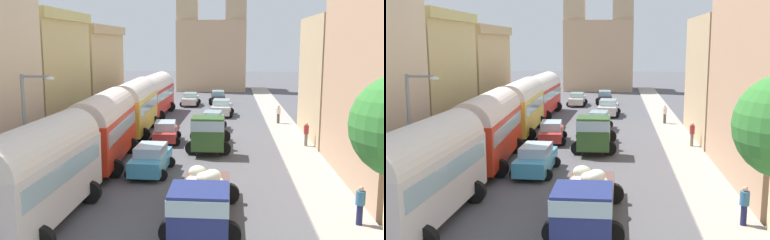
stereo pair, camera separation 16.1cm
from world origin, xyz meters
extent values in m
plane|color=#4E4D52|center=(0.00, 27.00, 0.00)|extent=(154.00, 154.00, 0.00)
cube|color=#9E9B8C|center=(-7.25, 27.00, 0.07)|extent=(2.50, 70.00, 0.14)
cube|color=#A1978E|center=(7.25, 27.00, 0.07)|extent=(2.50, 70.00, 0.14)
cube|color=tan|center=(-10.58, 21.50, 4.28)|extent=(4.16, 9.27, 8.56)
cube|color=#CEC075|center=(-10.58, 21.50, 8.90)|extent=(4.58, 9.27, 0.69)
cube|color=tan|center=(-11.16, 32.25, 3.92)|extent=(5.32, 11.13, 7.83)
cube|color=tan|center=(-11.16, 32.25, 8.22)|extent=(5.86, 11.13, 0.77)
cube|color=tan|center=(11.21, 24.15, 4.47)|extent=(5.42, 9.49, 8.93)
cube|color=tan|center=(0.00, 59.63, 5.13)|extent=(10.06, 7.54, 10.26)
cube|color=tan|center=(-3.52, 57.75, 7.55)|extent=(2.96, 2.96, 15.10)
cube|color=tan|center=(3.52, 57.75, 7.55)|extent=(2.96, 2.96, 15.10)
cube|color=silver|center=(-4.60, 6.50, 1.71)|extent=(2.61, 8.21, 2.41)
cylinder|color=silver|center=(-4.60, 6.50, 2.91)|extent=(2.56, 8.05, 2.31)
cube|color=#99B7C6|center=(-4.60, 6.50, 2.24)|extent=(2.64, 7.56, 0.77)
cylinder|color=black|center=(-5.63, 9.06, 0.50)|extent=(1.00, 0.35, 1.00)
cylinder|color=black|center=(-3.40, 8.99, 0.50)|extent=(1.00, 0.35, 1.00)
cylinder|color=black|center=(-3.57, 3.94, 0.50)|extent=(1.00, 0.35, 1.00)
cube|color=red|center=(-4.60, 15.50, 1.73)|extent=(2.84, 8.78, 2.47)
cylinder|color=silver|center=(-4.60, 15.50, 2.97)|extent=(2.78, 8.61, 2.41)
cube|color=#99B7C6|center=(-4.60, 15.50, 2.28)|extent=(2.86, 8.09, 0.79)
cylinder|color=black|center=(-5.88, 18.14, 0.50)|extent=(1.00, 0.35, 1.00)
cylinder|color=black|center=(-3.55, 18.24, 0.50)|extent=(1.00, 0.35, 1.00)
cylinder|color=black|center=(-5.65, 12.76, 0.50)|extent=(1.00, 0.35, 1.00)
cylinder|color=black|center=(-3.32, 12.86, 0.50)|extent=(1.00, 0.35, 1.00)
cube|color=yellow|center=(-4.60, 24.50, 1.78)|extent=(2.47, 8.66, 2.55)
cylinder|color=silver|center=(-4.60, 24.50, 3.05)|extent=(2.42, 8.49, 2.28)
cube|color=#99B7C6|center=(-4.60, 24.50, 2.34)|extent=(2.50, 7.97, 0.82)
cylinder|color=black|center=(-5.75, 27.15, 0.50)|extent=(1.00, 0.35, 1.00)
cylinder|color=black|center=(-3.54, 27.19, 0.50)|extent=(1.00, 0.35, 1.00)
cylinder|color=black|center=(-5.66, 21.81, 0.50)|extent=(1.00, 0.35, 1.00)
cylinder|color=black|center=(-3.45, 21.85, 0.50)|extent=(1.00, 0.35, 1.00)
cube|color=red|center=(-4.60, 33.50, 1.67)|extent=(2.76, 9.92, 2.34)
cylinder|color=silver|center=(-4.60, 33.50, 2.84)|extent=(2.70, 9.72, 2.39)
cube|color=#99B7C6|center=(-4.60, 33.50, 2.18)|extent=(2.78, 9.13, 0.75)
cylinder|color=black|center=(-5.66, 36.59, 0.50)|extent=(1.00, 0.35, 1.00)
cylinder|color=black|center=(-3.34, 36.51, 0.50)|extent=(1.00, 0.35, 1.00)
cylinder|color=black|center=(-5.86, 30.49, 0.50)|extent=(1.00, 0.35, 1.00)
cylinder|color=black|center=(-3.54, 30.41, 0.50)|extent=(1.00, 0.35, 1.00)
cube|color=navy|center=(1.72, 4.87, 1.30)|extent=(2.04, 2.02, 1.71)
cube|color=#99B7C6|center=(1.72, 4.87, 1.78)|extent=(2.08, 2.10, 0.55)
cube|color=brown|center=(1.74, 8.48, 0.73)|extent=(2.06, 5.22, 0.55)
ellipsoid|color=silver|center=(1.93, 9.07, 1.24)|extent=(1.14, 1.12, 0.47)
ellipsoid|color=beige|center=(1.36, 8.40, 1.28)|extent=(1.20, 1.13, 0.57)
ellipsoid|color=beige|center=(2.12, 8.66, 1.24)|extent=(1.17, 1.24, 0.49)
ellipsoid|color=silver|center=(2.03, 8.01, 1.66)|extent=(1.11, 1.18, 0.55)
ellipsoid|color=beige|center=(1.84, 7.93, 1.61)|extent=(1.04, 0.90, 0.51)
ellipsoid|color=beige|center=(1.41, 8.63, 1.66)|extent=(0.86, 0.71, 0.55)
cylinder|color=black|center=(2.74, 5.12, 0.45)|extent=(0.90, 0.31, 0.90)
cylinder|color=black|center=(0.71, 5.13, 0.45)|extent=(0.90, 0.31, 0.90)
cylinder|color=black|center=(2.76, 9.45, 0.45)|extent=(0.90, 0.32, 0.90)
cylinder|color=black|center=(0.73, 9.46, 0.45)|extent=(0.90, 0.32, 0.90)
cube|color=#2E5125|center=(1.40, 17.99, 1.47)|extent=(2.02, 1.81, 2.04)
cube|color=#99B7C6|center=(1.40, 17.99, 2.04)|extent=(2.06, 1.88, 0.65)
cube|color=brown|center=(1.39, 21.16, 0.73)|extent=(2.03, 4.54, 0.55)
ellipsoid|color=beige|center=(1.49, 19.79, 1.24)|extent=(0.99, 0.91, 0.48)
ellipsoid|color=beige|center=(1.71, 22.58, 1.27)|extent=(1.04, 0.91, 0.55)
ellipsoid|color=beige|center=(1.22, 19.67, 1.26)|extent=(1.07, 1.08, 0.51)
ellipsoid|color=beige|center=(1.84, 22.34, 1.61)|extent=(0.89, 0.98, 0.51)
ellipsoid|color=#EBE7CD|center=(1.67, 22.34, 1.62)|extent=(0.98, 0.80, 0.52)
ellipsoid|color=beige|center=(1.41, 21.45, 1.64)|extent=(0.98, 0.83, 0.54)
ellipsoid|color=beige|center=(1.82, 19.99, 1.86)|extent=(0.92, 0.92, 0.45)
cylinder|color=black|center=(2.41, 18.20, 0.45)|extent=(0.90, 0.31, 0.90)
cylinder|color=black|center=(0.40, 18.19, 0.45)|extent=(0.90, 0.31, 0.90)
cylinder|color=black|center=(2.39, 22.00, 0.45)|extent=(0.90, 0.31, 0.90)
cylinder|color=black|center=(0.38, 21.99, 0.45)|extent=(0.90, 0.31, 0.90)
cube|color=silver|center=(1.38, 26.67, 0.64)|extent=(1.83, 3.84, 0.73)
cube|color=#94BCD3|center=(1.38, 26.67, 1.28)|extent=(1.51, 2.04, 0.55)
cylinder|color=black|center=(2.06, 25.45, 0.30)|extent=(0.60, 0.21, 0.60)
cylinder|color=black|center=(0.52, 25.57, 0.30)|extent=(0.60, 0.21, 0.60)
cylinder|color=black|center=(2.24, 27.76, 0.30)|extent=(0.60, 0.21, 0.60)
cylinder|color=black|center=(0.70, 27.88, 0.30)|extent=(0.60, 0.21, 0.60)
cube|color=silver|center=(1.97, 34.16, 0.67)|extent=(2.00, 4.16, 0.79)
cube|color=#A1C3CB|center=(1.97, 34.16, 1.33)|extent=(1.67, 2.20, 0.54)
cylinder|color=black|center=(2.78, 32.86, 0.30)|extent=(0.60, 0.21, 0.60)
cylinder|color=black|center=(1.02, 32.95, 0.30)|extent=(0.60, 0.21, 0.60)
cylinder|color=black|center=(2.93, 35.37, 0.30)|extent=(0.60, 0.21, 0.60)
cylinder|color=black|center=(1.16, 35.47, 0.30)|extent=(0.60, 0.21, 0.60)
cube|color=black|center=(1.41, 42.64, 0.65)|extent=(1.73, 3.91, 0.77)
cube|color=#8EBDD1|center=(1.41, 42.64, 1.30)|extent=(1.45, 2.06, 0.53)
cylinder|color=black|center=(2.23, 41.49, 0.30)|extent=(0.60, 0.21, 0.60)
cylinder|color=black|center=(0.70, 41.41, 0.30)|extent=(0.60, 0.21, 0.60)
cylinder|color=black|center=(2.11, 43.86, 0.30)|extent=(0.60, 0.21, 0.60)
cylinder|color=black|center=(0.58, 43.78, 0.30)|extent=(0.60, 0.21, 0.60)
cube|color=#3E97C2|center=(-1.51, 13.86, 0.66)|extent=(1.83, 4.23, 0.79)
cube|color=#A1B8CF|center=(-1.51, 13.86, 1.32)|extent=(1.56, 2.22, 0.52)
cylinder|color=black|center=(-2.31, 15.19, 0.30)|extent=(0.60, 0.21, 0.60)
cylinder|color=black|center=(-0.62, 15.13, 0.30)|extent=(0.60, 0.21, 0.60)
cylinder|color=black|center=(-2.40, 12.60, 0.30)|extent=(0.60, 0.21, 0.60)
cylinder|color=black|center=(-0.71, 12.54, 0.30)|extent=(0.60, 0.21, 0.60)
cube|color=#B9312D|center=(-1.82, 21.76, 0.60)|extent=(1.89, 3.84, 0.66)
cube|color=#9FBAC9|center=(-1.82, 21.76, 1.22)|extent=(1.56, 2.04, 0.58)
cylinder|color=black|center=(-2.71, 22.85, 0.30)|extent=(0.60, 0.21, 0.60)
cylinder|color=black|center=(-1.11, 22.97, 0.30)|extent=(0.60, 0.21, 0.60)
cylinder|color=black|center=(-2.54, 20.54, 0.30)|extent=(0.60, 0.21, 0.60)
cylinder|color=black|center=(-0.93, 20.67, 0.30)|extent=(0.60, 0.21, 0.60)
cube|color=beige|center=(-1.68, 41.28, 0.61)|extent=(1.63, 4.12, 0.68)
cube|color=#8EBCBB|center=(-1.68, 41.28, 1.20)|extent=(1.43, 2.15, 0.50)
cylinder|color=black|center=(-2.48, 42.56, 0.30)|extent=(0.60, 0.21, 0.60)
cylinder|color=black|center=(-0.87, 42.55, 0.30)|extent=(0.60, 0.21, 0.60)
cylinder|color=black|center=(-2.49, 40.01, 0.30)|extent=(0.60, 0.21, 0.60)
cylinder|color=black|center=(-0.89, 40.00, 0.30)|extent=(0.60, 0.21, 0.60)
cylinder|color=#1C2048|center=(7.75, 7.11, 0.07)|extent=(0.20, 0.20, 0.14)
cylinder|color=#1C2048|center=(7.75, 7.11, 0.54)|extent=(0.31, 0.31, 0.80)
cylinder|color=#315F8A|center=(7.75, 7.11, 1.21)|extent=(0.48, 0.48, 0.54)
sphere|color=tan|center=(7.75, 7.11, 1.59)|extent=(0.21, 0.21, 0.21)
cylinder|color=#4F4537|center=(6.99, 29.56, 0.07)|extent=(0.20, 0.20, 0.14)
cylinder|color=#4F4537|center=(6.99, 29.56, 0.55)|extent=(0.34, 0.34, 0.81)
cylinder|color=beige|center=(6.99, 29.56, 1.23)|extent=(0.52, 0.52, 0.54)
sphere|color=tan|center=(6.99, 29.56, 1.60)|extent=(0.21, 0.21, 0.21)
cylinder|color=#706B53|center=(7.92, 20.72, 0.07)|extent=(0.18, 0.18, 0.14)
cylinder|color=#706B53|center=(7.92, 20.72, 0.56)|extent=(0.30, 0.30, 0.84)
cylinder|color=maroon|center=(7.92, 20.72, 1.27)|extent=(0.46, 0.46, 0.57)
sphere|color=tan|center=(7.92, 20.72, 1.67)|extent=(0.22, 0.22, 0.22)
cylinder|color=gray|center=(-6.50, 9.57, 2.84)|extent=(0.16, 0.16, 5.69)
cylinder|color=gray|center=(-5.87, 9.57, 5.59)|extent=(1.27, 0.11, 0.11)
ellipsoid|color=silver|center=(-5.23, 9.57, 5.49)|extent=(0.44, 0.28, 0.20)
camera|label=1|loc=(2.69, -9.98, 7.05)|focal=42.65mm
camera|label=2|loc=(2.85, -9.97, 7.05)|focal=42.65mm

